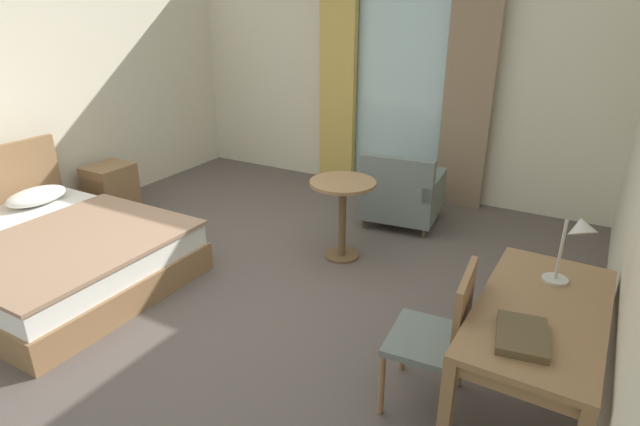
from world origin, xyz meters
name	(u,v)px	position (x,y,z in m)	size (l,w,h in m)	color
ground	(236,296)	(0.00, 0.00, -0.05)	(5.92, 6.57, 0.10)	#564C47
wall_back	(387,77)	(0.00, 3.03, 1.37)	(5.52, 0.12, 2.73)	beige
wall_left	(3,95)	(-2.70, 0.00, 1.37)	(0.12, 6.17, 2.73)	beige
balcony_glass_door	(402,93)	(0.23, 2.95, 1.20)	(1.15, 0.02, 2.41)	silver
curtain_panel_left	(338,83)	(-0.56, 2.85, 1.28)	(0.46, 0.10, 2.56)	tan
curtain_panel_right	(469,93)	(1.03, 2.85, 1.28)	(0.53, 0.10, 2.56)	#897056
bed	(45,252)	(-1.51, -0.62, 0.25)	(2.08, 1.72, 0.96)	olive
nightstand	(111,188)	(-2.31, 0.72, 0.26)	(0.42, 0.47, 0.53)	olive
writing_desk	(539,322)	(2.29, -0.29, 0.65)	(0.66, 1.30, 0.74)	olive
desk_chair	(441,332)	(1.81, -0.42, 0.50)	(0.44, 0.50, 0.90)	slate
desk_lamp	(576,236)	(2.37, -0.04, 1.07)	(0.24, 0.26, 0.48)	#B7B2A8
closed_book	(522,336)	(2.24, -0.62, 0.76)	(0.23, 0.33, 0.04)	brown
armchair_by_window	(402,195)	(0.66, 1.99, 0.32)	(0.83, 0.83, 0.80)	slate
round_cafe_table	(342,203)	(0.47, 0.99, 0.54)	(0.59, 0.59, 0.74)	olive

